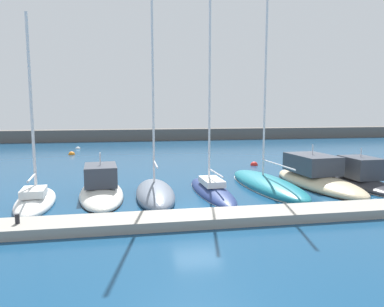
{
  "coord_description": "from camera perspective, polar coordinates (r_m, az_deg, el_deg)",
  "views": [
    {
      "loc": [
        -3.53,
        -18.13,
        5.68
      ],
      "look_at": [
        0.42,
        3.95,
        2.78
      ],
      "focal_mm": 33.29,
      "sensor_mm": 36.0,
      "label": 1
    }
  ],
  "objects": [
    {
      "name": "motorboat_sand_seventh",
      "position": [
        27.73,
        19.27,
        -3.7
      ],
      "size": [
        4.14,
        10.09,
        3.4
      ],
      "rotation": [
        0.0,
        0.0,
        1.66
      ],
      "color": "beige",
      "rests_on": "ground_plane"
    },
    {
      "name": "breakwater_seawall",
      "position": [
        62.97,
        -6.91,
        3.03
      ],
      "size": [
        108.0,
        3.09,
        1.97
      ],
      "primitive_type": "cube",
      "color": "#5B5651",
      "rests_on": "ground_plane"
    },
    {
      "name": "dock_pier",
      "position": [
        17.91,
        1.75,
        -10.33
      ],
      "size": [
        31.87,
        2.05,
        0.47
      ],
      "primitive_type": "cube",
      "color": "gray",
      "rests_on": "ground_plane"
    },
    {
      "name": "dock_bollard",
      "position": [
        18.14,
        -26.2,
        -9.37
      ],
      "size": [
        0.2,
        0.2,
        0.44
      ],
      "primitive_type": "cylinder",
      "color": "black",
      "rests_on": "dock_pier"
    },
    {
      "name": "sailboat_slate_fourth",
      "position": [
        22.75,
        -5.94,
        -6.25
      ],
      "size": [
        2.38,
        7.3,
        16.57
      ],
      "rotation": [
        0.0,
        0.0,
        1.57
      ],
      "color": "slate",
      "rests_on": "ground_plane"
    },
    {
      "name": "sailboat_white_second",
      "position": [
        23.11,
        -23.79,
        -6.73
      ],
      "size": [
        2.72,
        6.65,
        11.4
      ],
      "rotation": [
        0.0,
        0.0,
        1.66
      ],
      "color": "white",
      "rests_on": "ground_plane"
    },
    {
      "name": "ground_plane",
      "position": [
        19.32,
        0.86,
        -9.72
      ],
      "size": [
        120.0,
        120.0,
        0.0
      ],
      "primitive_type": "plane",
      "color": "navy"
    },
    {
      "name": "mooring_buoy_white",
      "position": [
        51.66,
        -17.81,
        0.7
      ],
      "size": [
        0.64,
        0.64,
        0.64
      ],
      "primitive_type": "sphere",
      "color": "white",
      "rests_on": "ground_plane"
    },
    {
      "name": "mooring_buoy_red",
      "position": [
        35.81,
        9.92,
        -1.87
      ],
      "size": [
        0.74,
        0.74,
        0.74
      ],
      "primitive_type": "sphere",
      "color": "red",
      "rests_on": "ground_plane"
    },
    {
      "name": "sailboat_navy_fifth",
      "position": [
        23.94,
        3.17,
        -5.86
      ],
      "size": [
        2.44,
        8.5,
        14.49
      ],
      "rotation": [
        0.0,
        0.0,
        1.62
      ],
      "color": "navy",
      "rests_on": "ground_plane"
    },
    {
      "name": "mooring_buoy_orange",
      "position": [
        45.59,
        -18.71,
        -0.18
      ],
      "size": [
        0.79,
        0.79,
        0.79
      ],
      "primitive_type": "sphere",
      "color": "orange",
      "rests_on": "ground_plane"
    },
    {
      "name": "sailboat_teal_sixth",
      "position": [
        26.0,
        11.9,
        -4.78
      ],
      "size": [
        3.68,
        10.57,
        15.68
      ],
      "rotation": [
        0.0,
        0.0,
        1.65
      ],
      "color": "#19707F",
      "rests_on": "ground_plane"
    },
    {
      "name": "motorboat_charcoal_eighth",
      "position": [
        28.71,
        25.66,
        -3.64
      ],
      "size": [
        2.84,
        7.98,
        2.96
      ],
      "rotation": [
        0.0,
        0.0,
        1.59
      ],
      "color": "#2D2D33",
      "rests_on": "ground_plane"
    },
    {
      "name": "motorboat_ivory_third",
      "position": [
        23.8,
        -14.34,
        -5.62
      ],
      "size": [
        3.42,
        8.36,
        3.22
      ],
      "rotation": [
        0.0,
        0.0,
        1.65
      ],
      "color": "silver",
      "rests_on": "ground_plane"
    }
  ]
}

